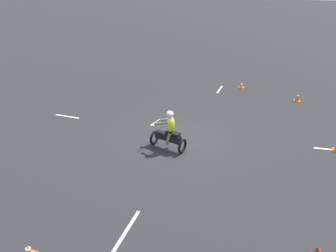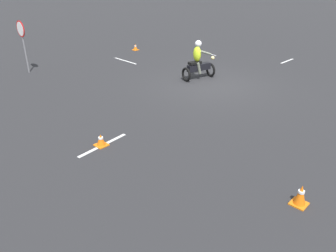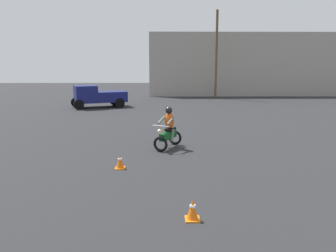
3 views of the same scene
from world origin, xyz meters
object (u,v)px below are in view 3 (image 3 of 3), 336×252
object	(u,v)px
traffic_cone_near_left	(120,162)
pickup_truck	(97,96)
motorcycle_rider_background	(168,130)
traffic_cone_mid_center	(193,210)
utility_pole_far	(216,55)

from	to	relation	value
traffic_cone_near_left	pickup_truck	bearing A→B (deg)	103.65
motorcycle_rider_background	pickup_truck	distance (m)	13.93
motorcycle_rider_background	pickup_truck	bearing A→B (deg)	-40.17
pickup_truck	traffic_cone_mid_center	distance (m)	19.95
motorcycle_rider_background	traffic_cone_near_left	xyz separation A→B (m)	(-1.60, -2.65, -0.50)
motorcycle_rider_background	traffic_cone_near_left	world-z (taller)	motorcycle_rider_background
traffic_cone_near_left	traffic_cone_mid_center	xyz separation A→B (m)	(2.01, -3.58, -0.00)
motorcycle_rider_background	traffic_cone_near_left	bearing A→B (deg)	86.08
utility_pole_far	traffic_cone_near_left	bearing A→B (deg)	-106.40
motorcycle_rider_background	utility_pole_far	distance (m)	20.66
traffic_cone_mid_center	utility_pole_far	xyz separation A→B (m)	(4.57, 25.97, 4.01)
utility_pole_far	pickup_truck	bearing A→B (deg)	-146.39
traffic_cone_near_left	utility_pole_far	size ratio (longest dim) A/B	0.06
pickup_truck	utility_pole_far	world-z (taller)	utility_pole_far
motorcycle_rider_background	pickup_truck	size ratio (longest dim) A/B	0.36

